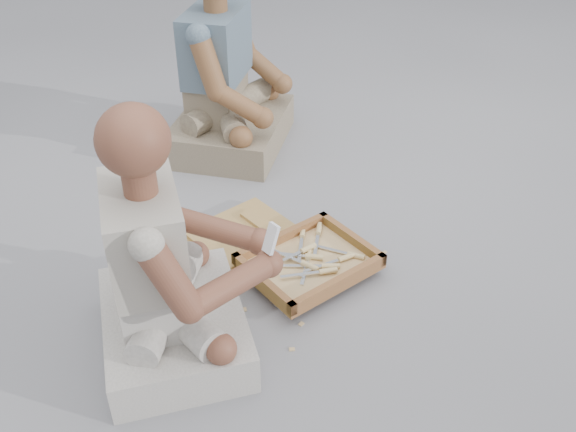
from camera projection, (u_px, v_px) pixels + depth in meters
ground at (327, 280)px, 2.51m from camera, size 60.00×60.00×0.00m
carved_panel at (227, 248)px, 2.64m from camera, size 0.66×0.48×0.04m
tool_tray at (309, 263)px, 2.50m from camera, size 0.50×0.42×0.06m
chisel_0 at (323, 272)px, 2.43m from camera, size 0.21×0.10×0.02m
chisel_1 at (309, 256)px, 2.51m from camera, size 0.18×0.16×0.02m
chisel_2 at (308, 258)px, 2.52m from camera, size 0.16×0.17×0.02m
chisel_3 at (342, 259)px, 2.50m from camera, size 0.22×0.04×0.02m
chisel_4 at (351, 254)px, 2.53m from camera, size 0.14×0.19×0.02m
chisel_5 at (304, 250)px, 2.53m from camera, size 0.22×0.04×0.02m
chisel_6 at (318, 232)px, 2.64m from camera, size 0.16×0.18×0.02m
chisel_7 at (325, 266)px, 2.47m from camera, size 0.19×0.14×0.02m
chisel_8 at (302, 235)px, 2.63m from camera, size 0.15×0.18×0.02m
chisel_9 at (305, 264)px, 2.47m from camera, size 0.10×0.21×0.02m
wood_chip_0 at (315, 259)px, 2.61m from camera, size 0.02×0.02×0.00m
wood_chip_1 at (283, 256)px, 2.63m from camera, size 0.02×0.02×0.00m
wood_chip_2 at (384, 252)px, 2.65m from camera, size 0.02×0.02×0.00m
wood_chip_3 at (350, 233)px, 2.76m from camera, size 0.02×0.02×0.00m
wood_chip_4 at (292, 349)px, 2.21m from camera, size 0.02×0.02×0.00m
wood_chip_5 at (383, 262)px, 2.60m from camera, size 0.02×0.02×0.00m
wood_chip_6 at (278, 234)px, 2.75m from camera, size 0.02×0.02×0.00m
wood_chip_7 at (322, 260)px, 2.61m from camera, size 0.02×0.02×0.00m
wood_chip_8 at (301, 324)px, 2.31m from camera, size 0.02×0.02×0.00m
wood_chip_9 at (334, 258)px, 2.62m from camera, size 0.02×0.02×0.00m
wood_chip_10 at (313, 221)px, 2.83m from camera, size 0.02×0.02×0.00m
wood_chip_11 at (231, 256)px, 2.63m from camera, size 0.02×0.02×0.00m
wood_chip_12 at (245, 309)px, 2.37m from camera, size 0.02×0.02×0.00m
wood_chip_13 at (324, 266)px, 2.58m from camera, size 0.02×0.02×0.00m
craftsman at (166, 275)px, 2.06m from camera, size 0.68×0.70×0.91m
companion at (226, 85)px, 3.21m from camera, size 0.83×0.83×1.02m
mobile_phone at (271, 238)px, 2.02m from camera, size 0.05×0.05×0.10m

